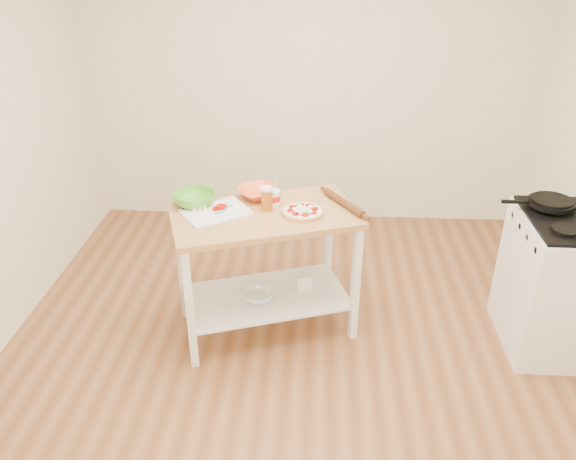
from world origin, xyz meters
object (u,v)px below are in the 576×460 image
(pizza, at_px, (303,211))
(shelf_glass_bowl, at_px, (258,295))
(spatula, at_px, (223,209))
(rolling_pin, at_px, (344,203))
(prep_island, at_px, (265,247))
(beer_pint, at_px, (267,198))
(gas_stove, at_px, (560,283))
(orange_bowl, at_px, (258,193))
(cutting_board, at_px, (215,211))
(knife, at_px, (196,204))
(yogurt_tub, at_px, (274,198))
(shelf_bin, at_px, (303,281))
(skillet, at_px, (550,203))
(green_bowl, at_px, (195,199))

(pizza, distance_m, shelf_glass_bowl, 0.69)
(spatula, height_order, rolling_pin, rolling_pin)
(prep_island, relative_size, shelf_glass_bowl, 5.87)
(beer_pint, bearing_deg, shelf_glass_bowl, -121.48)
(gas_stove, xyz_separation_m, orange_bowl, (-2.00, 0.29, 0.46))
(cutting_board, relative_size, knife, 2.28)
(prep_island, distance_m, knife, 0.53)
(cutting_board, distance_m, beer_pint, 0.34)
(cutting_board, xyz_separation_m, orange_bowl, (0.25, 0.26, 0.02))
(gas_stove, height_order, pizza, gas_stove)
(yogurt_tub, bearing_deg, shelf_bin, -0.88)
(pizza, relative_size, spatula, 1.94)
(orange_bowl, height_order, shelf_glass_bowl, orange_bowl)
(gas_stove, height_order, yogurt_tub, gas_stove)
(beer_pint, bearing_deg, spatula, -170.58)
(gas_stove, relative_size, pizza, 4.07)
(spatula, distance_m, knife, 0.20)
(pizza, relative_size, rolling_pin, 0.65)
(gas_stove, height_order, cutting_board, gas_stove)
(spatula, height_order, beer_pint, beer_pint)
(pizza, height_order, beer_pint, beer_pint)
(skillet, height_order, rolling_pin, skillet)
(shelf_glass_bowl, relative_size, shelf_bin, 2.10)
(spatula, relative_size, beer_pint, 0.90)
(skillet, bearing_deg, green_bowl, -179.45)
(prep_island, bearing_deg, knife, 171.65)
(green_bowl, bearing_deg, beer_pint, -4.80)
(pizza, relative_size, orange_bowl, 1.04)
(yogurt_tub, distance_m, rolling_pin, 0.46)
(orange_bowl, relative_size, shelf_bin, 2.45)
(knife, bearing_deg, green_bowl, 76.91)
(green_bowl, relative_size, rolling_pin, 0.66)
(pizza, xyz_separation_m, beer_pint, (-0.23, 0.05, 0.06))
(prep_island, xyz_separation_m, shelf_glass_bowl, (-0.05, -0.05, -0.35))
(gas_stove, xyz_separation_m, skillet, (-0.12, 0.15, 0.50))
(knife, relative_size, green_bowl, 0.79)
(pizza, bearing_deg, orange_bowl, 142.75)
(spatula, height_order, yogurt_tub, yogurt_tub)
(gas_stove, xyz_separation_m, knife, (-2.39, 0.12, 0.44))
(prep_island, height_order, knife, knife)
(prep_island, distance_m, gas_stove, 1.94)
(pizza, height_order, knife, pizza)
(cutting_board, xyz_separation_m, knife, (-0.14, 0.08, 0.01))
(rolling_pin, relative_size, shelf_bin, 3.88)
(beer_pint, xyz_separation_m, yogurt_tub, (0.04, 0.07, -0.03))
(pizza, xyz_separation_m, orange_bowl, (-0.31, 0.24, 0.02))
(yogurt_tub, relative_size, shelf_glass_bowl, 0.84)
(knife, distance_m, shelf_bin, 0.93)
(pizza, relative_size, beer_pint, 1.73)
(gas_stove, distance_m, yogurt_tub, 1.95)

